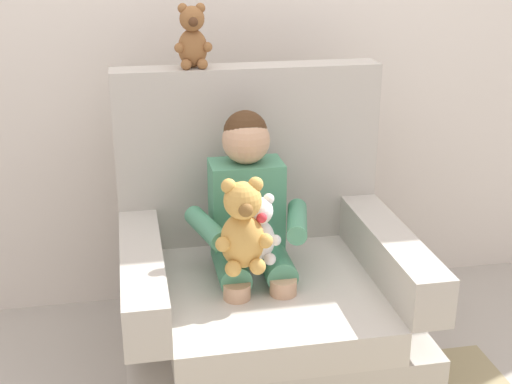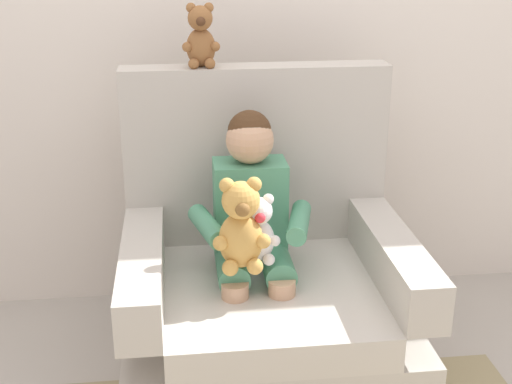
% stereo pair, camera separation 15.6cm
% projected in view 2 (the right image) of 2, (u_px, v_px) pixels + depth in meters
% --- Properties ---
extents(ground_plane, '(8.00, 8.00, 0.00)m').
position_uv_depth(ground_plane, '(267.00, 377.00, 2.62)').
color(ground_plane, '#ADA89E').
extents(back_wall, '(6.00, 0.10, 2.60)m').
position_uv_depth(back_wall, '(245.00, 4.00, 2.87)').
color(back_wall, silver).
rests_on(back_wall, ground).
extents(armchair, '(1.01, 0.89, 1.11)m').
position_uv_depth(armchair, '(265.00, 290.00, 2.56)').
color(armchair, '#BCB7AD').
rests_on(armchair, ground).
extents(seated_child, '(0.45, 0.39, 0.82)m').
position_uv_depth(seated_child, '(252.00, 217.00, 2.46)').
color(seated_child, '#4C9370').
rests_on(seated_child, armchair).
extents(plush_honey, '(0.19, 0.15, 0.32)m').
position_uv_depth(plush_honey, '(241.00, 227.00, 2.26)').
color(plush_honey, gold).
rests_on(plush_honey, armchair).
extents(plush_white, '(0.14, 0.12, 0.24)m').
position_uv_depth(plush_white, '(258.00, 230.00, 2.32)').
color(plush_white, white).
rests_on(plush_white, armchair).
extents(plush_brown_on_backrest, '(0.14, 0.11, 0.23)m').
position_uv_depth(plush_brown_on_backrest, '(201.00, 38.00, 2.51)').
color(plush_brown_on_backrest, brown).
rests_on(plush_brown_on_backrest, armchair).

